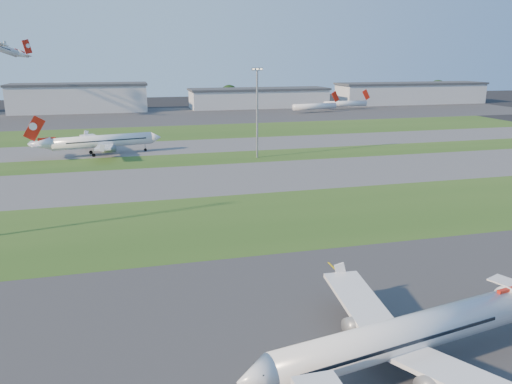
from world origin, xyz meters
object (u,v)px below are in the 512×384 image
object	(u,v)px
airliner_taxiing	(102,142)
mini_jet_near	(315,106)
airliner_parked	(405,336)
mini_jet_far	(346,104)
light_mast_centre	(257,107)

from	to	relation	value
airliner_taxiing	mini_jet_near	xyz separation A→B (m)	(105.98, 96.01, -0.72)
airliner_parked	airliner_taxiing	xyz separation A→B (m)	(-31.01, 120.12, 0.30)
mini_jet_near	mini_jet_far	size ratio (longest dim) A/B	0.99
light_mast_centre	airliner_taxiing	bearing A→B (deg)	159.59
mini_jet_near	airliner_parked	bearing A→B (deg)	-119.84
airliner_taxiing	light_mast_centre	bearing A→B (deg)	147.95
airliner_parked	airliner_taxiing	world-z (taller)	airliner_taxiing
airliner_parked	mini_jet_near	distance (m)	228.76
mini_jet_near	light_mast_centre	distance (m)	128.82
mini_jet_near	airliner_taxiing	bearing A→B (deg)	-148.54
airliner_parked	mini_jet_far	bearing A→B (deg)	56.50
mini_jet_near	mini_jet_far	distance (m)	25.00
airliner_parked	mini_jet_far	size ratio (longest dim) A/B	1.17
airliner_parked	airliner_taxiing	distance (m)	124.06
airliner_taxiing	mini_jet_far	size ratio (longest dim) A/B	1.26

